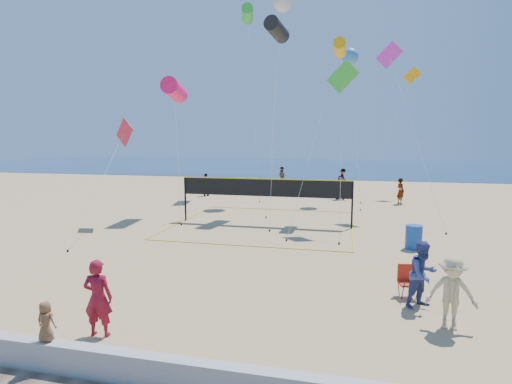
% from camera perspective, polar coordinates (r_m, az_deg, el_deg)
% --- Properties ---
extents(ground, '(120.00, 120.00, 0.00)m').
position_cam_1_polar(ground, '(11.08, -7.81, -17.19)').
color(ground, tan).
rests_on(ground, ground).
extents(ocean, '(140.00, 50.00, 0.03)m').
position_cam_1_polar(ocean, '(71.61, 10.34, 3.70)').
color(ocean, navy).
rests_on(ocean, ground).
extents(seawall, '(32.00, 0.30, 0.60)m').
position_cam_1_polar(seawall, '(8.53, -15.74, -23.18)').
color(seawall, '#B3B3AE').
rests_on(seawall, ground).
extents(woman, '(0.74, 0.55, 1.86)m').
position_cam_1_polar(woman, '(10.35, -21.65, -13.89)').
color(woman, maroon).
rests_on(woman, ground).
extents(toddler, '(0.40, 0.26, 0.82)m').
position_cam_1_polar(toddler, '(9.37, -27.83, -16.02)').
color(toddler, brown).
rests_on(toddler, seawall).
extents(bystander_a, '(1.15, 1.11, 1.87)m').
position_cam_1_polar(bystander_a, '(12.12, 22.74, -10.78)').
color(bystander_a, navy).
rests_on(bystander_a, ground).
extents(bystander_b, '(1.22, 0.76, 1.82)m').
position_cam_1_polar(bystander_b, '(11.09, 26.17, -12.80)').
color(bystander_b, tan).
rests_on(bystander_b, ground).
extents(far_person_0, '(1.15, 1.00, 1.85)m').
position_cam_1_polar(far_person_0, '(33.05, -7.20, 1.04)').
color(far_person_0, gray).
rests_on(far_person_0, ground).
extents(far_person_1, '(1.82, 1.17, 1.88)m').
position_cam_1_polar(far_person_1, '(31.61, 12.02, 0.66)').
color(far_person_1, gray).
rests_on(far_person_1, ground).
extents(far_person_2, '(0.73, 0.82, 1.88)m').
position_cam_1_polar(far_person_2, '(30.42, 19.94, 0.11)').
color(far_person_2, gray).
rests_on(far_person_2, ground).
extents(far_person_3, '(1.02, 0.85, 1.87)m').
position_cam_1_polar(far_person_3, '(40.65, 3.77, 2.29)').
color(far_person_3, gray).
rests_on(far_person_3, ground).
extents(far_person_4, '(1.01, 1.34, 1.84)m').
position_cam_1_polar(far_person_4, '(39.41, 12.30, 1.95)').
color(far_person_4, gray).
rests_on(far_person_4, ground).
extents(camp_chair, '(0.59, 0.71, 1.06)m').
position_cam_1_polar(camp_chair, '(12.83, 20.80, -11.53)').
color(camp_chair, red).
rests_on(camp_chair, ground).
extents(trash_barrel, '(0.83, 0.83, 1.02)m').
position_cam_1_polar(trash_barrel, '(18.28, 21.60, -6.01)').
color(trash_barrel, '#164394').
rests_on(trash_barrel, ground).
extents(volleyball_net, '(9.54, 9.39, 2.54)m').
position_cam_1_polar(volleyball_net, '(21.68, 1.27, -0.10)').
color(volleyball_net, black).
rests_on(volleyball_net, ground).
extents(kite_0, '(2.27, 4.28, 8.22)m').
position_cam_1_polar(kite_0, '(25.08, -11.56, 14.05)').
color(kite_0, '#F1155F').
rests_on(kite_0, ground).
extents(kite_1, '(1.44, 7.02, 11.92)m').
position_cam_1_polar(kite_1, '(26.43, 3.00, 22.13)').
color(kite_1, black).
rests_on(kite_1, ground).
extents(kite_2, '(2.37, 7.44, 10.30)m').
position_cam_1_polar(kite_2, '(24.77, 11.89, 19.48)').
color(kite_2, '#E7A409').
rests_on(kite_2, ground).
extents(kite_3, '(1.48, 6.17, 5.81)m').
position_cam_1_polar(kite_3, '(22.64, -18.54, 7.48)').
color(kite_3, red).
rests_on(kite_3, ground).
extents(kite_4, '(1.68, 4.11, 8.65)m').
position_cam_1_polar(kite_4, '(21.50, 12.29, 14.86)').
color(kite_4, green).
rests_on(kite_4, ground).
extents(kite_5, '(3.41, 5.35, 10.42)m').
position_cam_1_polar(kite_5, '(26.00, 18.90, 16.88)').
color(kite_5, '#DC30CF').
rests_on(kite_5, ground).
extents(kite_6, '(1.73, 8.84, 15.36)m').
position_cam_1_polar(kite_6, '(32.69, 3.81, 25.39)').
color(kite_6, silver).
rests_on(kite_6, ground).
extents(kite_7, '(1.66, 5.26, 11.29)m').
position_cam_1_polar(kite_7, '(31.75, 13.31, 18.31)').
color(kite_7, '#3079CA').
rests_on(kite_7, ground).
extents(kite_8, '(2.89, 6.03, 15.44)m').
position_cam_1_polar(kite_8, '(35.80, -1.22, 24.06)').
color(kite_8, green).
rests_on(kite_8, ground).
extents(kite_9, '(4.63, 5.82, 10.49)m').
position_cam_1_polar(kite_9, '(35.42, 20.97, 14.16)').
color(kite_9, '#E7A409').
rests_on(kite_9, ground).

